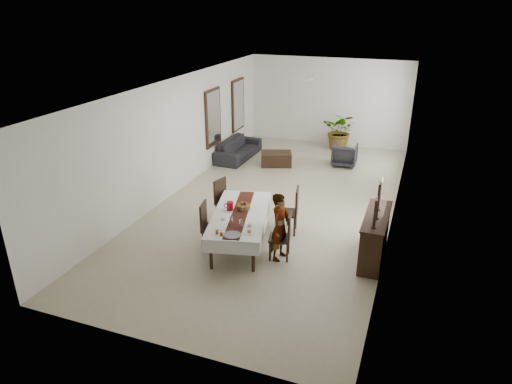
% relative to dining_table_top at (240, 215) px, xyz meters
% --- Properties ---
extents(floor, '(6.00, 12.00, 0.00)m').
position_rel_dining_table_top_xyz_m(floor, '(0.12, 2.47, -0.72)').
color(floor, '#BCB496').
rests_on(floor, ground).
extents(ceiling, '(6.00, 12.00, 0.02)m').
position_rel_dining_table_top_xyz_m(ceiling, '(0.12, 2.47, 2.48)').
color(ceiling, white).
rests_on(ceiling, wall_back).
extents(wall_back, '(6.00, 0.02, 3.20)m').
position_rel_dining_table_top_xyz_m(wall_back, '(0.12, 8.47, 0.88)').
color(wall_back, white).
rests_on(wall_back, floor).
extents(wall_front, '(6.00, 0.02, 3.20)m').
position_rel_dining_table_top_xyz_m(wall_front, '(0.12, -3.53, 0.88)').
color(wall_front, white).
rests_on(wall_front, floor).
extents(wall_left, '(0.02, 12.00, 3.20)m').
position_rel_dining_table_top_xyz_m(wall_left, '(-2.88, 2.47, 0.88)').
color(wall_left, white).
rests_on(wall_left, floor).
extents(wall_right, '(0.02, 12.00, 3.20)m').
position_rel_dining_table_top_xyz_m(wall_right, '(3.12, 2.47, 0.88)').
color(wall_right, white).
rests_on(wall_right, floor).
extents(dining_table_top, '(1.52, 2.54, 0.05)m').
position_rel_dining_table_top_xyz_m(dining_table_top, '(0.00, 0.00, 0.00)').
color(dining_table_top, black).
rests_on(dining_table_top, table_leg_fl).
extents(table_leg_fl, '(0.08, 0.08, 0.69)m').
position_rel_dining_table_top_xyz_m(table_leg_fl, '(-0.16, -1.20, -0.37)').
color(table_leg_fl, black).
rests_on(table_leg_fl, floor).
extents(table_leg_fr, '(0.08, 0.08, 0.69)m').
position_rel_dining_table_top_xyz_m(table_leg_fr, '(0.69, -0.99, -0.37)').
color(table_leg_fr, black).
rests_on(table_leg_fr, floor).
extents(table_leg_bl, '(0.08, 0.08, 0.69)m').
position_rel_dining_table_top_xyz_m(table_leg_bl, '(-0.69, 0.99, -0.37)').
color(table_leg_bl, black).
rests_on(table_leg_bl, floor).
extents(table_leg_br, '(0.08, 0.08, 0.69)m').
position_rel_dining_table_top_xyz_m(table_leg_br, '(0.16, 1.20, -0.37)').
color(table_leg_br, black).
rests_on(table_leg_br, floor).
extents(tablecloth_top, '(1.74, 2.75, 0.01)m').
position_rel_dining_table_top_xyz_m(tablecloth_top, '(0.00, 0.00, 0.03)').
color(tablecloth_top, white).
rests_on(tablecloth_top, dining_table_top).
extents(tablecloth_drape_left, '(0.61, 2.48, 0.30)m').
position_rel_dining_table_top_xyz_m(tablecloth_drape_left, '(-0.56, -0.14, -0.11)').
color(tablecloth_drape_left, white).
rests_on(tablecloth_drape_left, dining_table_top).
extents(tablecloth_drape_right, '(0.61, 2.48, 0.30)m').
position_rel_dining_table_top_xyz_m(tablecloth_drape_right, '(0.56, 0.14, -0.11)').
color(tablecloth_drape_right, white).
rests_on(tablecloth_drape_right, dining_table_top).
extents(tablecloth_drape_near, '(1.14, 0.29, 0.30)m').
position_rel_dining_table_top_xyz_m(tablecloth_drape_near, '(0.30, -1.23, -0.11)').
color(tablecloth_drape_near, silver).
rests_on(tablecloth_drape_near, dining_table_top).
extents(tablecloth_drape_far, '(1.14, 0.29, 0.30)m').
position_rel_dining_table_top_xyz_m(tablecloth_drape_far, '(-0.30, 1.23, -0.11)').
color(tablecloth_drape_far, silver).
rests_on(tablecloth_drape_far, dining_table_top).
extents(table_runner, '(0.92, 2.48, 0.00)m').
position_rel_dining_table_top_xyz_m(table_runner, '(0.00, 0.00, 0.04)').
color(table_runner, '#542118').
rests_on(table_runner, tablecloth_top).
extents(red_pitcher, '(0.18, 0.18, 0.20)m').
position_rel_dining_table_top_xyz_m(red_pitcher, '(-0.28, 0.09, 0.13)').
color(red_pitcher, maroon).
rests_on(red_pitcher, tablecloth_top).
extents(pitcher_handle, '(0.12, 0.05, 0.12)m').
position_rel_dining_table_top_xyz_m(pitcher_handle, '(-0.36, 0.07, 0.13)').
color(pitcher_handle, '#990B10').
rests_on(pitcher_handle, red_pitcher).
extents(wine_glass_near, '(0.07, 0.07, 0.17)m').
position_rel_dining_table_top_xyz_m(wine_glass_near, '(0.27, -0.60, 0.12)').
color(wine_glass_near, white).
rests_on(wine_glass_near, tablecloth_top).
extents(wine_glass_mid, '(0.07, 0.07, 0.17)m').
position_rel_dining_table_top_xyz_m(wine_glass_mid, '(0.03, -0.55, 0.12)').
color(wine_glass_mid, silver).
rests_on(wine_glass_mid, tablecloth_top).
extents(wine_glass_far, '(0.07, 0.07, 0.17)m').
position_rel_dining_table_top_xyz_m(wine_glass_far, '(0.04, 0.06, 0.12)').
color(wine_glass_far, white).
rests_on(wine_glass_far, tablecloth_top).
extents(teacup_right, '(0.09, 0.09, 0.06)m').
position_rel_dining_table_top_xyz_m(teacup_right, '(0.43, -0.51, 0.07)').
color(teacup_right, silver).
rests_on(teacup_right, saucer_right).
extents(saucer_right, '(0.15, 0.15, 0.01)m').
position_rel_dining_table_top_xyz_m(saucer_right, '(0.43, -0.51, 0.04)').
color(saucer_right, white).
rests_on(saucer_right, tablecloth_top).
extents(teacup_left, '(0.09, 0.09, 0.06)m').
position_rel_dining_table_top_xyz_m(teacup_left, '(-0.21, -0.41, 0.07)').
color(teacup_left, white).
rests_on(teacup_left, saucer_left).
extents(saucer_left, '(0.15, 0.15, 0.01)m').
position_rel_dining_table_top_xyz_m(saucer_left, '(-0.21, -0.41, 0.04)').
color(saucer_left, silver).
rests_on(saucer_left, tablecloth_top).
extents(plate_near_right, '(0.24, 0.24, 0.01)m').
position_rel_dining_table_top_xyz_m(plate_near_right, '(0.53, -0.79, 0.04)').
color(plate_near_right, white).
rests_on(plate_near_right, tablecloth_top).
extents(bread_near_right, '(0.09, 0.09, 0.09)m').
position_rel_dining_table_top_xyz_m(bread_near_right, '(0.53, -0.79, 0.07)').
color(bread_near_right, tan).
rests_on(bread_near_right, plate_near_right).
extents(plate_near_left, '(0.24, 0.24, 0.01)m').
position_rel_dining_table_top_xyz_m(plate_near_left, '(-0.11, -0.79, 0.04)').
color(plate_near_left, white).
rests_on(plate_near_left, tablecloth_top).
extents(plate_far_left, '(0.24, 0.24, 0.01)m').
position_rel_dining_table_top_xyz_m(plate_far_left, '(-0.44, 0.45, 0.04)').
color(plate_far_left, white).
rests_on(plate_far_left, tablecloth_top).
extents(serving_tray, '(0.36, 0.36, 0.02)m').
position_rel_dining_table_top_xyz_m(serving_tray, '(0.25, -1.01, 0.05)').
color(serving_tray, '#3F3F44').
rests_on(serving_tray, tablecloth_top).
extents(jam_jar_a, '(0.06, 0.06, 0.07)m').
position_rel_dining_table_top_xyz_m(jam_jar_a, '(0.04, -1.09, 0.07)').
color(jam_jar_a, brown).
rests_on(jam_jar_a, tablecloth_top).
extents(jam_jar_b, '(0.06, 0.06, 0.07)m').
position_rel_dining_table_top_xyz_m(jam_jar_b, '(-0.07, -1.05, 0.07)').
color(jam_jar_b, brown).
rests_on(jam_jar_b, tablecloth_top).
extents(fruit_basket, '(0.30, 0.30, 0.10)m').
position_rel_dining_table_top_xyz_m(fruit_basket, '(-0.01, 0.25, 0.08)').
color(fruit_basket, brown).
rests_on(fruit_basket, tablecloth_top).
extents(fruit_red, '(0.09, 0.09, 0.09)m').
position_rel_dining_table_top_xyz_m(fruit_red, '(0.01, 0.28, 0.16)').
color(fruit_red, maroon).
rests_on(fruit_red, fruit_basket).
extents(fruit_green, '(0.08, 0.08, 0.08)m').
position_rel_dining_table_top_xyz_m(fruit_green, '(-0.06, 0.27, 0.16)').
color(fruit_green, '#4B7523').
rests_on(fruit_green, fruit_basket).
extents(chair_right_near_seat, '(0.53, 0.53, 0.05)m').
position_rel_dining_table_top_xyz_m(chair_right_near_seat, '(1.02, -0.27, -0.25)').
color(chair_right_near_seat, black).
rests_on(chair_right_near_seat, chair_right_near_leg_fl).
extents(chair_right_near_leg_fl, '(0.05, 0.05, 0.44)m').
position_rel_dining_table_top_xyz_m(chair_right_near_leg_fl, '(1.23, -0.41, -0.50)').
color(chair_right_near_leg_fl, black).
rests_on(chair_right_near_leg_fl, floor).
extents(chair_right_near_leg_fr, '(0.05, 0.05, 0.44)m').
position_rel_dining_table_top_xyz_m(chair_right_near_leg_fr, '(1.16, -0.06, -0.50)').
color(chair_right_near_leg_fr, black).
rests_on(chair_right_near_leg_fr, floor).
extents(chair_right_near_leg_bl, '(0.05, 0.05, 0.44)m').
position_rel_dining_table_top_xyz_m(chair_right_near_leg_bl, '(0.88, -0.48, -0.50)').
color(chair_right_near_leg_bl, black).
rests_on(chair_right_near_leg_bl, floor).
extents(chair_right_near_leg_br, '(0.05, 0.05, 0.44)m').
position_rel_dining_table_top_xyz_m(chair_right_near_leg_br, '(0.80, -0.13, -0.50)').
color(chair_right_near_leg_br, black).
rests_on(chair_right_near_leg_br, floor).
extents(chair_right_near_back, '(0.13, 0.44, 0.56)m').
position_rel_dining_table_top_xyz_m(chair_right_near_back, '(1.21, -0.23, 0.05)').
color(chair_right_near_back, black).
rests_on(chair_right_near_back, chair_right_near_seat).
extents(chair_right_far_seat, '(0.56, 0.56, 0.05)m').
position_rel_dining_table_top_xyz_m(chair_right_far_seat, '(0.83, 0.91, -0.22)').
color(chair_right_far_seat, black).
rests_on(chair_right_far_seat, chair_right_far_leg_fl).
extents(chair_right_far_leg_fl, '(0.06, 0.06, 0.47)m').
position_rel_dining_table_top_xyz_m(chair_right_far_leg_fl, '(1.06, 0.75, -0.48)').
color(chair_right_far_leg_fl, black).
rests_on(chair_right_far_leg_fl, floor).
extents(chair_right_far_leg_fr, '(0.06, 0.06, 0.47)m').
position_rel_dining_table_top_xyz_m(chair_right_far_leg_fr, '(0.98, 1.14, -0.48)').
color(chair_right_far_leg_fr, black).
rests_on(chair_right_far_leg_fr, floor).
extents(chair_right_far_leg_bl, '(0.06, 0.06, 0.47)m').
position_rel_dining_table_top_xyz_m(chair_right_far_leg_bl, '(0.67, 0.68, -0.48)').
color(chair_right_far_leg_bl, black).
rests_on(chair_right_far_leg_bl, floor).
extents(chair_right_far_leg_br, '(0.06, 0.06, 0.47)m').
position_rel_dining_table_top_xyz_m(chair_right_far_leg_br, '(0.60, 1.06, -0.48)').
color(chair_right_far_leg_br, black).
rests_on(chair_right_far_leg_br, floor).
extents(chair_right_far_back, '(0.13, 0.48, 0.61)m').
position_rel_dining_table_top_xyz_m(chair_right_far_back, '(1.04, 0.95, 0.11)').
color(chair_right_far_back, black).
rests_on(chair_right_far_back, chair_right_far_seat).
extents(chair_left_near_seat, '(0.53, 0.53, 0.05)m').
position_rel_dining_table_top_xyz_m(chair_left_near_seat, '(-0.48, -0.39, -0.24)').
color(chair_left_near_seat, black).
rests_on(chair_left_near_seat, chair_left_near_leg_fl).
extents(chair_left_near_leg_fl, '(0.05, 0.05, 0.45)m').
position_rel_dining_table_top_xyz_m(chair_left_near_leg_fl, '(-0.70, -0.24, -0.49)').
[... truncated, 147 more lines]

